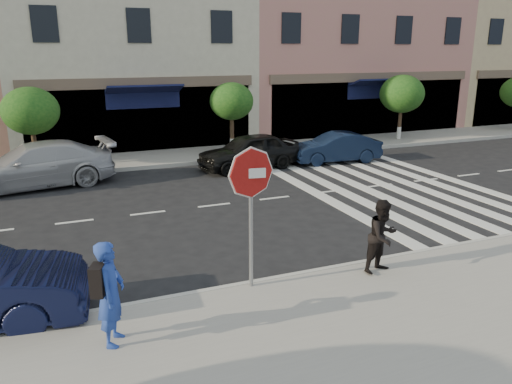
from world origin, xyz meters
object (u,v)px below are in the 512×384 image
car_far_left (35,165)px  car_far_mid (249,151)px  stop_sign (251,188)px  walker (383,236)px  photographer (111,293)px  car_far_right (336,148)px

car_far_left → car_far_mid: car_far_left is taller
stop_sign → walker: bearing=3.0°
stop_sign → car_far_left: size_ratio=0.52×
walker → car_far_mid: walker is taller
car_far_mid → photographer: bearing=-39.0°
walker → car_far_right: bearing=49.5°
car_far_right → car_far_left: bearing=-86.9°
photographer → walker: bearing=-62.5°
car_far_left → car_far_right: car_far_left is taller
stop_sign → car_far_mid: stop_sign is taller
car_far_mid → car_far_right: (3.75, -0.27, -0.08)m
walker → car_far_right: walker is taller
walker → photographer: bearing=171.9°
photographer → car_far_left: photographer is taller
stop_sign → car_far_right: stop_sign is taller
stop_sign → walker: stop_sign is taller
car_far_mid → car_far_right: size_ratio=1.10×
stop_sign → car_far_left: bearing=122.4°
photographer → car_far_right: photographer is taller
stop_sign → car_far_mid: (3.79, 9.77, -1.42)m
walker → car_far_right: (4.83, 9.87, -0.30)m
stop_sign → car_far_left: (-3.95, 9.97, -1.36)m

